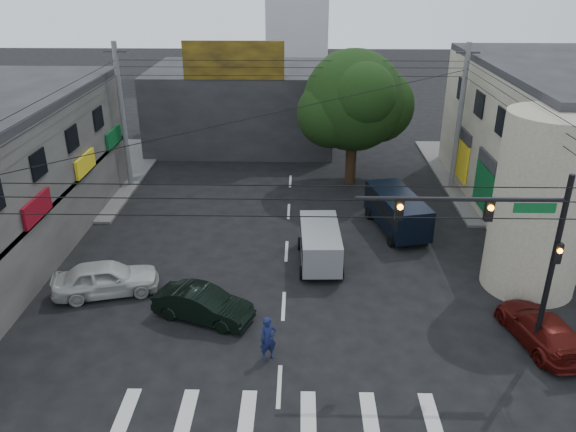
{
  "coord_description": "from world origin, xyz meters",
  "views": [
    {
      "loc": [
        0.66,
        -18.32,
        13.5
      ],
      "look_at": [
        0.14,
        4.0,
        3.35
      ],
      "focal_mm": 35.0,
      "sensor_mm": 36.0,
      "label": 1
    }
  ],
  "objects_px": {
    "utility_pole_far_left": "(123,117)",
    "traffic_officer": "(268,339)",
    "white_compact": "(106,278)",
    "traffic_gantry": "(509,239)",
    "navy_van": "(397,213)",
    "utility_pole_far_right": "(459,119)",
    "dark_sedan": "(203,304)",
    "maroon_sedan": "(541,329)",
    "street_tree": "(354,101)",
    "silver_minivan": "(320,246)"
  },
  "relations": [
    {
      "from": "street_tree",
      "to": "maroon_sedan",
      "type": "distance_m",
      "value": 18.93
    },
    {
      "from": "white_compact",
      "to": "utility_pole_far_right",
      "type": "bearing_deg",
      "value": -69.24
    },
    {
      "from": "white_compact",
      "to": "maroon_sedan",
      "type": "bearing_deg",
      "value": -114.87
    },
    {
      "from": "street_tree",
      "to": "navy_van",
      "type": "height_order",
      "value": "street_tree"
    },
    {
      "from": "traffic_officer",
      "to": "utility_pole_far_right",
      "type": "bearing_deg",
      "value": 33.07
    },
    {
      "from": "street_tree",
      "to": "silver_minivan",
      "type": "distance_m",
      "value": 12.29
    },
    {
      "from": "navy_van",
      "to": "traffic_officer",
      "type": "distance_m",
      "value": 12.83
    },
    {
      "from": "silver_minivan",
      "to": "navy_van",
      "type": "distance_m",
      "value": 5.75
    },
    {
      "from": "white_compact",
      "to": "navy_van",
      "type": "bearing_deg",
      "value": -78.64
    },
    {
      "from": "utility_pole_far_right",
      "to": "maroon_sedan",
      "type": "relative_size",
      "value": 1.94
    },
    {
      "from": "maroon_sedan",
      "to": "navy_van",
      "type": "height_order",
      "value": "navy_van"
    },
    {
      "from": "utility_pole_far_right",
      "to": "maroon_sedan",
      "type": "xyz_separation_m",
      "value": [
        -0.54,
        -16.3,
        -3.95
      ]
    },
    {
      "from": "traffic_gantry",
      "to": "navy_van",
      "type": "distance_m",
      "value": 11.46
    },
    {
      "from": "utility_pole_far_right",
      "to": "maroon_sedan",
      "type": "height_order",
      "value": "utility_pole_far_right"
    },
    {
      "from": "utility_pole_far_left",
      "to": "traffic_officer",
      "type": "height_order",
      "value": "utility_pole_far_left"
    },
    {
      "from": "utility_pole_far_left",
      "to": "dark_sedan",
      "type": "distance_m",
      "value": 17.1
    },
    {
      "from": "utility_pole_far_left",
      "to": "maroon_sedan",
      "type": "bearing_deg",
      "value": -38.54
    },
    {
      "from": "utility_pole_far_right",
      "to": "dark_sedan",
      "type": "xyz_separation_m",
      "value": [
        -13.78,
        -14.99,
        -3.92
      ]
    },
    {
      "from": "utility_pole_far_left",
      "to": "traffic_officer",
      "type": "distance_m",
      "value": 20.5
    },
    {
      "from": "dark_sedan",
      "to": "white_compact",
      "type": "distance_m",
      "value": 4.95
    },
    {
      "from": "silver_minivan",
      "to": "traffic_officer",
      "type": "distance_m",
      "value": 7.6
    },
    {
      "from": "street_tree",
      "to": "traffic_gantry",
      "type": "bearing_deg",
      "value": -78.01
    },
    {
      "from": "utility_pole_far_left",
      "to": "navy_van",
      "type": "xyz_separation_m",
      "value": [
        16.44,
        -6.36,
        -3.57
      ]
    },
    {
      "from": "maroon_sedan",
      "to": "traffic_officer",
      "type": "distance_m",
      "value": 10.49
    },
    {
      "from": "utility_pole_far_right",
      "to": "navy_van",
      "type": "distance_m",
      "value": 8.6
    },
    {
      "from": "utility_pole_far_right",
      "to": "white_compact",
      "type": "xyz_separation_m",
      "value": [
        -18.37,
        -13.15,
        -3.83
      ]
    },
    {
      "from": "silver_minivan",
      "to": "traffic_officer",
      "type": "height_order",
      "value": "silver_minivan"
    },
    {
      "from": "traffic_gantry",
      "to": "utility_pole_far_left",
      "type": "bearing_deg",
      "value": 137.14
    },
    {
      "from": "navy_van",
      "to": "traffic_officer",
      "type": "height_order",
      "value": "navy_van"
    },
    {
      "from": "traffic_gantry",
      "to": "dark_sedan",
      "type": "xyz_separation_m",
      "value": [
        -11.1,
        2.01,
        -4.15
      ]
    },
    {
      "from": "street_tree",
      "to": "dark_sedan",
      "type": "height_order",
      "value": "street_tree"
    },
    {
      "from": "utility_pole_far_left",
      "to": "dark_sedan",
      "type": "xyz_separation_m",
      "value": [
        7.22,
        -14.99,
        -3.92
      ]
    },
    {
      "from": "utility_pole_far_right",
      "to": "white_compact",
      "type": "height_order",
      "value": "utility_pole_far_right"
    },
    {
      "from": "dark_sedan",
      "to": "maroon_sedan",
      "type": "height_order",
      "value": "dark_sedan"
    },
    {
      "from": "traffic_gantry",
      "to": "white_compact",
      "type": "height_order",
      "value": "traffic_gantry"
    },
    {
      "from": "traffic_officer",
      "to": "navy_van",
      "type": "bearing_deg",
      "value": 35.25
    },
    {
      "from": "street_tree",
      "to": "white_compact",
      "type": "distance_m",
      "value": 19.05
    },
    {
      "from": "navy_van",
      "to": "white_compact",
      "type": "bearing_deg",
      "value": 103.05
    },
    {
      "from": "white_compact",
      "to": "maroon_sedan",
      "type": "distance_m",
      "value": 18.11
    },
    {
      "from": "dark_sedan",
      "to": "traffic_gantry",
      "type": "bearing_deg",
      "value": -80.18
    },
    {
      "from": "maroon_sedan",
      "to": "silver_minivan",
      "type": "height_order",
      "value": "silver_minivan"
    },
    {
      "from": "traffic_gantry",
      "to": "utility_pole_far_left",
      "type": "xyz_separation_m",
      "value": [
        -18.32,
        17.0,
        -0.23
      ]
    },
    {
      "from": "white_compact",
      "to": "navy_van",
      "type": "relative_size",
      "value": 0.89
    },
    {
      "from": "utility_pole_far_right",
      "to": "street_tree",
      "type": "bearing_deg",
      "value": 171.25
    },
    {
      "from": "street_tree",
      "to": "navy_van",
      "type": "xyz_separation_m",
      "value": [
        1.94,
        -7.36,
        -4.45
      ]
    },
    {
      "from": "utility_pole_far_right",
      "to": "dark_sedan",
      "type": "height_order",
      "value": "utility_pole_far_right"
    },
    {
      "from": "white_compact",
      "to": "traffic_officer",
      "type": "xyz_separation_m",
      "value": [
        7.41,
        -4.34,
        0.11
      ]
    },
    {
      "from": "street_tree",
      "to": "traffic_officer",
      "type": "xyz_separation_m",
      "value": [
        -4.46,
        -18.48,
        -4.59
      ]
    },
    {
      "from": "utility_pole_far_right",
      "to": "traffic_officer",
      "type": "relative_size",
      "value": 5.21
    },
    {
      "from": "street_tree",
      "to": "white_compact",
      "type": "xyz_separation_m",
      "value": [
        -11.87,
        -14.15,
        -4.7
      ]
    }
  ]
}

